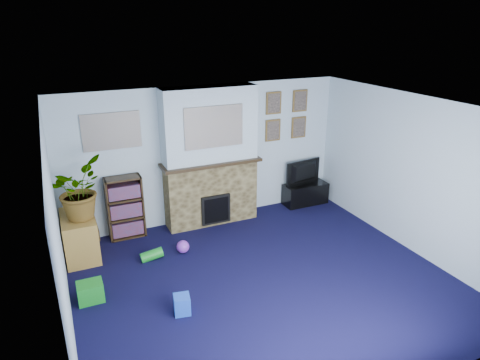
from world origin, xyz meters
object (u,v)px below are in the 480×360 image
tv_stand (305,193)px  bookshelf (125,209)px  television (306,173)px  sideboard (80,235)px

tv_stand → bookshelf: bookshelf is taller
television → sideboard: television is taller
sideboard → bookshelf: bearing=25.2°
bookshelf → television: bearing=-0.9°
bookshelf → sideboard: bearing=-154.8°
bookshelf → tv_stand: bearing=-1.3°
tv_stand → sideboard: size_ratio=1.01×
television → sideboard: 4.21m
television → sideboard: (-4.19, -0.30, -0.29)m
television → bookshelf: bearing=-9.2°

